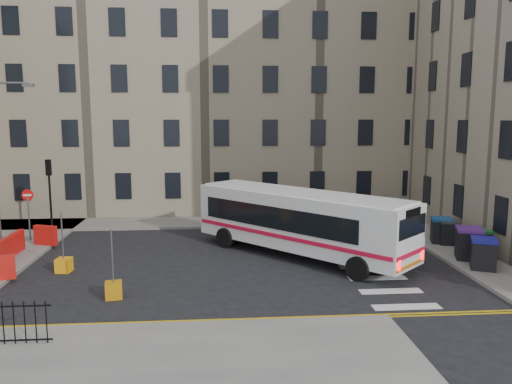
{
  "coord_description": "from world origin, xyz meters",
  "views": [
    {
      "loc": [
        -2.59,
        -22.21,
        6.57
      ],
      "look_at": [
        -0.69,
        1.62,
        3.0
      ],
      "focal_mm": 35.0,
      "sensor_mm": 36.0,
      "label": 1
    }
  ],
  "objects": [
    {
      "name": "ground",
      "position": [
        0.0,
        0.0,
        0.0
      ],
      "size": [
        120.0,
        120.0,
        0.0
      ],
      "primitive_type": "plane",
      "color": "black",
      "rests_on": "ground"
    },
    {
      "name": "pavement_north",
      "position": [
        -6.0,
        8.6,
        0.07
      ],
      "size": [
        36.0,
        3.2,
        0.15
      ],
      "primitive_type": "cube",
      "color": "slate",
      "rests_on": "ground"
    },
    {
      "name": "pavement_east",
      "position": [
        9.0,
        4.0,
        0.07
      ],
      "size": [
        2.4,
        26.0,
        0.15
      ],
      "primitive_type": "cube",
      "color": "slate",
      "rests_on": "ground"
    },
    {
      "name": "pavement_sw",
      "position": [
        -7.0,
        -10.0,
        0.07
      ],
      "size": [
        20.0,
        6.0,
        0.15
      ],
      "primitive_type": "cube",
      "color": "slate",
      "rests_on": "ground"
    },
    {
      "name": "terrace_north",
      "position": [
        -7.0,
        15.5,
        8.62
      ],
      "size": [
        38.3,
        10.8,
        17.2
      ],
      "color": "gray",
      "rests_on": "ground"
    },
    {
      "name": "traffic_light_nw",
      "position": [
        -12.0,
        6.5,
        2.87
      ],
      "size": [
        0.28,
        0.22,
        4.1
      ],
      "color": "black",
      "rests_on": "pavement_west"
    },
    {
      "name": "no_entry_north",
      "position": [
        -12.5,
        4.5,
        2.08
      ],
      "size": [
        0.6,
        0.08,
        3.0
      ],
      "color": "#595B5E",
      "rests_on": "pavement_west"
    },
    {
      "name": "roadworks_barriers",
      "position": [
        -11.84,
        0.5,
        0.65
      ],
      "size": [
        1.66,
        6.26,
        1.0
      ],
      "color": "red",
      "rests_on": "pavement_west"
    },
    {
      "name": "bus",
      "position": [
        1.31,
        0.72,
        1.77
      ],
      "size": [
        9.51,
        10.0,
        3.07
      ],
      "rotation": [
        0.0,
        0.0,
        0.75
      ],
      "color": "silver",
      "rests_on": "ground"
    },
    {
      "name": "wheelie_bin_a",
      "position": [
        8.78,
        -2.31,
        0.81
      ],
      "size": [
        1.43,
        1.51,
        1.31
      ],
      "rotation": [
        0.0,
        0.0,
        -0.42
      ],
      "color": "black",
      "rests_on": "pavement_east"
    },
    {
      "name": "wheelie_bin_b",
      "position": [
        8.92,
        -0.8,
        0.87
      ],
      "size": [
        1.51,
        1.61,
        1.43
      ],
      "rotation": [
        0.0,
        0.0,
        -0.35
      ],
      "color": "black",
      "rests_on": "pavement_east"
    },
    {
      "name": "wheelie_bin_c",
      "position": [
        9.27,
        -0.65,
        0.83
      ],
      "size": [
        1.26,
        1.39,
        1.34
      ],
      "rotation": [
        0.0,
        0.0,
        0.18
      ],
      "color": "black",
      "rests_on": "pavement_east"
    },
    {
      "name": "wheelie_bin_d",
      "position": [
        9.28,
        1.93,
        0.77
      ],
      "size": [
        1.22,
        1.32,
        1.23
      ],
      "rotation": [
        0.0,
        0.0,
        -0.26
      ],
      "color": "black",
      "rests_on": "pavement_east"
    },
    {
      "name": "wheelie_bin_e",
      "position": [
        9.01,
        2.25,
        0.79
      ],
      "size": [
        1.32,
        1.41,
        1.28
      ],
      "rotation": [
        0.0,
        0.0,
        -0.31
      ],
      "color": "black",
      "rests_on": "pavement_east"
    },
    {
      "name": "bollard_yellow",
      "position": [
        -9.17,
        -0.91,
        0.3
      ],
      "size": [
        0.65,
        0.65,
        0.6
      ],
      "primitive_type": "cube",
      "rotation": [
        0.0,
        0.0,
        -0.09
      ],
      "color": "#FD9F0E",
      "rests_on": "ground"
    },
    {
      "name": "bollard_chevron",
      "position": [
        -6.4,
        -4.29,
        0.3
      ],
      "size": [
        0.7,
        0.7,
        0.6
      ],
      "primitive_type": "cube",
      "rotation": [
        0.0,
        0.0,
        0.19
      ],
      "color": "#C2780B",
      "rests_on": "ground"
    }
  ]
}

